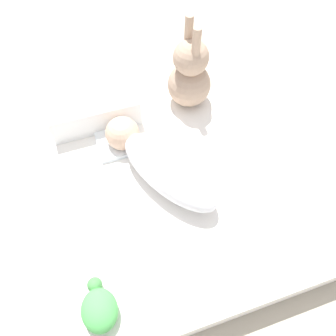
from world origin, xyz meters
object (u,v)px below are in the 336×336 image
Objects in this scene: pillow at (89,93)px; swaddled_baby at (160,164)px; bunny_plush at (190,76)px; turtle_plush at (99,308)px.

swaddled_baby is at bearing -158.26° from pillow.
pillow is 0.96× the size of bunny_plush.
swaddled_baby is 1.41× the size of pillow.
pillow is at bearing -5.88° from swaddled_baby.
pillow reaches higher than turtle_plush.
bunny_plush is (0.33, -0.23, 0.07)m from swaddled_baby.
turtle_plush is (-0.41, 0.32, -0.03)m from swaddled_baby.
turtle_plush is (-0.74, 0.55, -0.10)m from bunny_plush.
swaddled_baby reaches higher than turtle_plush.
turtle_plush is at bearing 170.79° from pillow.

